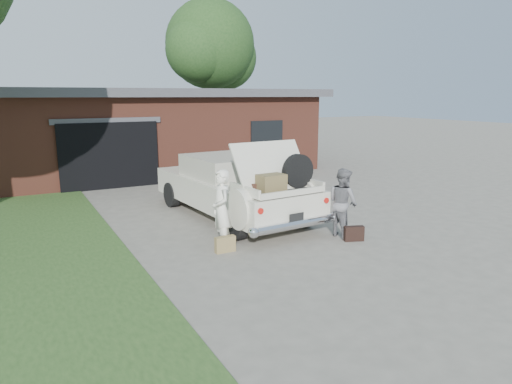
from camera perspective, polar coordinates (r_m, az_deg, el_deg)
ground at (r=9.25m, az=1.79°, el=-7.36°), size 90.00×90.00×0.00m
house at (r=19.80m, az=-12.78°, el=7.68°), size 12.80×7.80×3.30m
tree_right at (r=27.79m, az=-5.60°, el=17.39°), size 5.87×5.11×8.50m
sedan at (r=11.63m, az=-2.87°, el=0.72°), size 2.46×5.53×2.05m
woman_left at (r=9.23m, az=-4.35°, el=-2.18°), size 0.45×0.63×1.62m
woman_right at (r=10.17m, az=10.79°, el=-1.31°), size 0.60×0.76×1.52m
suitcase_left at (r=9.15m, az=-3.88°, el=-6.54°), size 0.42×0.14×0.32m
suitcase_right at (r=10.03m, az=12.15°, el=-5.11°), size 0.44×0.27×0.33m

